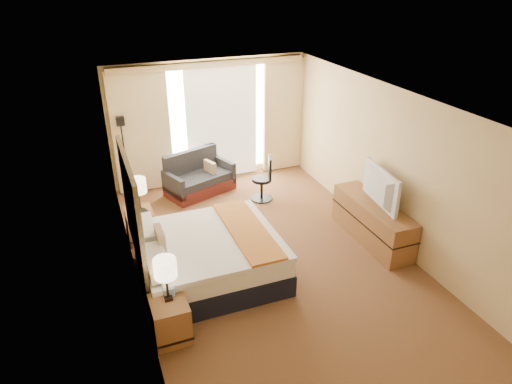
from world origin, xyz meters
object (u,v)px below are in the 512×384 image
object	(u,v)px
nightstand_right	(140,225)
nightstand_left	(170,320)
loveseat	(199,179)
floor_lamp	(123,141)
desk_chair	(264,181)
lamp_left	(165,269)
lamp_right	(137,186)
media_dresser	(372,222)
television	(375,187)
bed	(209,257)

from	to	relation	value
nightstand_right	nightstand_left	bearing A→B (deg)	-90.00
loveseat	floor_lamp	bearing A→B (deg)	142.99
nightstand_right	floor_lamp	distance (m)	2.06
nightstand_right	floor_lamp	size ratio (longest dim) A/B	0.33
desk_chair	lamp_left	xyz separation A→B (m)	(-2.54, -3.07, 0.60)
floor_lamp	lamp_right	distance (m)	1.88
desk_chair	media_dresser	bearing A→B (deg)	-41.80
nightstand_right	lamp_right	distance (m)	0.75
loveseat	television	world-z (taller)	television
floor_lamp	nightstand_right	bearing A→B (deg)	-91.01
nightstand_right	media_dresser	bearing A→B (deg)	-21.40
floor_lamp	media_dresser	bearing A→B (deg)	-41.98
loveseat	television	size ratio (longest dim) A/B	1.40
bed	lamp_right	bearing A→B (deg)	118.42
television	desk_chair	bearing A→B (deg)	34.94
bed	television	distance (m)	2.92
bed	nightstand_left	bearing A→B (deg)	-127.84
nightstand_left	loveseat	distance (m)	4.19
loveseat	desk_chair	xyz separation A→B (m)	(1.14, -0.81, 0.13)
loveseat	desk_chair	bearing A→B (deg)	-55.77
nightstand_right	desk_chair	world-z (taller)	desk_chair
loveseat	desk_chair	distance (m)	1.40
loveseat	television	distance (m)	3.74
desk_chair	television	distance (m)	2.44
desk_chair	lamp_left	world-z (taller)	lamp_left
media_dresser	floor_lamp	size ratio (longest dim) A/B	1.08
desk_chair	lamp_right	world-z (taller)	lamp_right
nightstand_left	lamp_right	bearing A→B (deg)	89.26
lamp_right	television	bearing A→B (deg)	-21.74
nightstand_left	desk_chair	bearing A→B (deg)	50.83
nightstand_left	lamp_right	world-z (taller)	lamp_right
desk_chair	lamp_left	size ratio (longest dim) A/B	1.54
nightstand_right	bed	size ratio (longest dim) A/B	0.27
loveseat	floor_lamp	xyz separation A→B (m)	(-1.38, 0.41, 0.90)
floor_lamp	desk_chair	bearing A→B (deg)	-25.76
lamp_left	lamp_right	distance (m)	2.42
nightstand_left	floor_lamp	distance (m)	4.44
bed	lamp_left	bearing A→B (deg)	-129.12
loveseat	television	bearing A→B (deg)	-72.89
bed	nightstand_right	bearing A→B (deg)	119.03
media_dresser	television	xyz separation A→B (m)	(-0.05, -0.01, 0.67)
desk_chair	lamp_right	size ratio (longest dim) A/B	1.51
loveseat	lamp_right	size ratio (longest dim) A/B	2.53
nightstand_left	lamp_left	bearing A→B (deg)	78.20
nightstand_right	bed	distance (m)	1.67
nightstand_left	loveseat	xyz separation A→B (m)	(1.41, 3.94, 0.01)
lamp_right	television	distance (m)	3.90
nightstand_right	lamp_right	bearing A→B (deg)	-34.39
lamp_left	television	distance (m)	3.76
lamp_left	television	world-z (taller)	television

